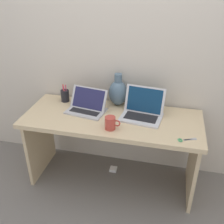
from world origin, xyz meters
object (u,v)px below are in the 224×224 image
laptop_right (143,109)px  power_brick (113,169)px  laptop_left (87,105)px  green_vase (118,92)px  coffee_mug (110,123)px  scissors (184,140)px  pen_cup (65,96)px

laptop_right → power_brick: (-0.27, 0.04, -0.76)m
laptop_left → green_vase: 0.31m
coffee_mug → laptop_left: bearing=137.6°
laptop_left → scissors: laptop_left is taller
pen_cup → scissors: size_ratio=1.25×
pen_cup → laptop_left: bearing=-26.7°
laptop_right → coffee_mug: size_ratio=2.94×
laptop_left → coffee_mug: laptop_left is taller
green_vase → power_brick: bearing=-96.8°
coffee_mug → pen_cup: bearing=144.6°
green_vase → scissors: size_ratio=2.11×
laptop_right → pen_cup: laptop_right is taller
laptop_right → pen_cup: bearing=171.1°
laptop_left → pen_cup: bearing=153.3°
coffee_mug → pen_cup: (-0.54, 0.38, 0.01)m
laptop_right → scissors: laptop_right is taller
scissors → coffee_mug: bearing=176.8°
green_vase → scissors: green_vase is taller
green_vase → laptop_right: bearing=-33.3°
green_vase → coffee_mug: 0.44m
coffee_mug → green_vase: bearing=94.0°
scissors → power_brick: (-0.62, 0.34, -0.70)m
scissors → laptop_right: bearing=139.7°
pen_cup → power_brick: size_ratio=2.58×
coffee_mug → laptop_right: bearing=49.9°
power_brick → laptop_right: bearing=-8.9°
power_brick → scissors: bearing=-28.7°
green_vase → power_brick: 0.83m
laptop_left → pen_cup: 0.30m
laptop_right → scissors: 0.46m
scissors → laptop_left: bearing=161.6°
scissors → green_vase: bearing=142.5°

